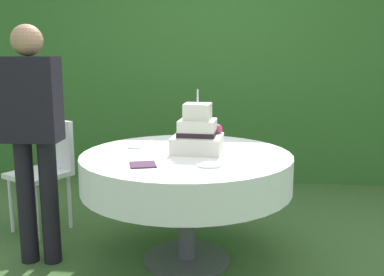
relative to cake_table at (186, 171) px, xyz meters
The scene contains 9 objects.
ground_plane 0.64m from the cake_table, ahead, with size 20.00×20.00×0.00m, color #3D602D.
foliage_hedge 2.31m from the cake_table, 90.00° to the left, with size 5.64×0.50×2.51m, color #336628.
cake_table is the anchor object (origin of this frame).
wedding_cake 0.26m from the cake_table, 47.05° to the left, with size 0.35×0.35×0.42m.
serving_plate_near 0.38m from the cake_table, 61.00° to the right, with size 0.15×0.15×0.01m, color white.
serving_plate_far 0.43m from the cake_table, 157.75° to the left, with size 0.12×0.12×0.01m, color white.
napkin_stack 0.43m from the cake_table, 122.93° to the right, with size 0.15×0.15×0.01m, color #4C2D47.
garden_chair 1.30m from the cake_table, 158.27° to the left, with size 0.54×0.54×0.89m.
standing_person 1.05m from the cake_table, behind, with size 0.37×0.22×1.60m.
Camera 1 is at (0.33, -2.83, 1.41)m, focal length 41.06 mm.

